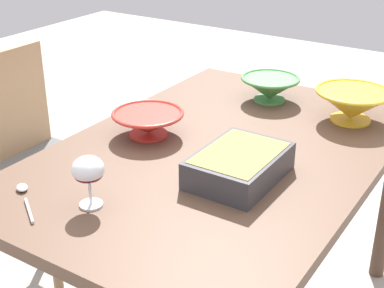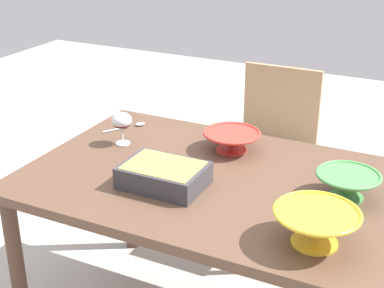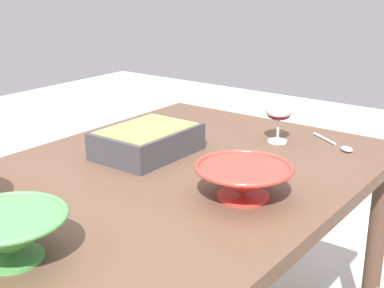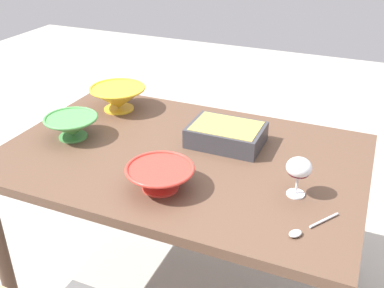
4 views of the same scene
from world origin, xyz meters
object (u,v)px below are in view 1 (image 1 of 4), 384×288
at_px(chair, 33,156).
at_px(casserole_dish, 239,164).
at_px(mixing_bowl, 270,88).
at_px(serving_bowl, 352,104).
at_px(dining_table, 219,172).
at_px(serving_spoon, 24,194).
at_px(wine_glass, 88,172).
at_px(small_bowl, 148,122).

xyz_separation_m(chair, casserole_dish, (-0.09, -0.96, 0.27)).
distance_m(mixing_bowl, serving_bowl, 0.32).
height_order(dining_table, serving_bowl, serving_bowl).
distance_m(dining_table, serving_spoon, 0.61).
relative_size(chair, wine_glass, 6.49).
height_order(chair, small_bowl, chair).
xyz_separation_m(casserole_dish, serving_spoon, (-0.40, 0.43, -0.04)).
xyz_separation_m(wine_glass, serving_bowl, (0.92, -0.38, -0.04)).
bearing_deg(small_bowl, wine_glass, -162.09).
bearing_deg(mixing_bowl, wine_glass, 176.69).
xyz_separation_m(dining_table, small_bowl, (-0.03, 0.25, 0.13)).
bearing_deg(serving_spoon, mixing_bowl, -13.22).
xyz_separation_m(wine_glass, casserole_dish, (0.33, -0.25, -0.05)).
relative_size(chair, small_bowl, 3.84).
relative_size(casserole_dish, serving_bowl, 1.12).
bearing_deg(dining_table, small_bowl, 97.73).
bearing_deg(mixing_bowl, serving_spoon, 166.78).
bearing_deg(casserole_dish, dining_table, 46.15).
height_order(chair, wine_glass, chair).
bearing_deg(wine_glass, chair, 59.10).
relative_size(small_bowl, serving_spoon, 1.32).
distance_m(wine_glass, casserole_dish, 0.42).
bearing_deg(serving_bowl, dining_table, 149.19).
xyz_separation_m(casserole_dish, small_bowl, (0.10, 0.39, 0.00)).
height_order(wine_glass, serving_bowl, wine_glass).
height_order(dining_table, mixing_bowl, mixing_bowl).
distance_m(wine_glass, small_bowl, 0.46).
bearing_deg(casserole_dish, chair, 84.55).
height_order(wine_glass, small_bowl, wine_glass).
bearing_deg(serving_spoon, small_bowl, -4.67).
height_order(dining_table, serving_spoon, serving_spoon).
xyz_separation_m(small_bowl, serving_spoon, (-0.50, 0.04, -0.04)).
xyz_separation_m(dining_table, serving_spoon, (-0.53, 0.29, 0.09)).
bearing_deg(casserole_dish, small_bowl, 75.67).
distance_m(casserole_dish, serving_spoon, 0.59).
relative_size(casserole_dish, mixing_bowl, 1.32).
relative_size(dining_table, serving_bowl, 5.35).
xyz_separation_m(dining_table, casserole_dish, (-0.13, -0.14, 0.12)).
height_order(dining_table, chair, chair).
xyz_separation_m(mixing_bowl, small_bowl, (-0.51, 0.20, -0.01)).
xyz_separation_m(chair, serving_bowl, (0.49, -1.09, 0.29)).
relative_size(dining_table, casserole_dish, 4.76).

